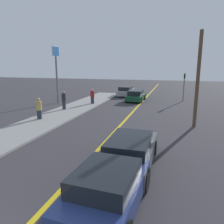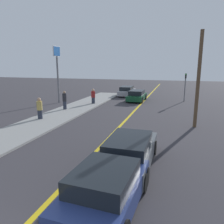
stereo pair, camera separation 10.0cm
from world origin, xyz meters
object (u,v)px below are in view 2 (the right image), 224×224
object	(u,v)px
car_near_right_lane	(106,188)
roadside_sign	(57,64)
traffic_light	(185,84)
car_far_distant	(137,96)
utility_pole	(198,80)
car_parked_left_lot	(127,91)
pedestrian_mid_group	(65,100)
pedestrian_near_curb	(40,108)
pedestrian_far_standing	(93,96)
car_ahead_center	(129,151)

from	to	relation	value
car_near_right_lane	roadside_sign	world-z (taller)	roadside_sign
car_near_right_lane	traffic_light	size ratio (longest dim) A/B	1.22
car_far_distant	utility_pole	bearing A→B (deg)	-58.18
car_parked_left_lot	pedestrian_mid_group	bearing A→B (deg)	-107.81
traffic_light	roadside_sign	xyz separation A→B (m)	(-13.80, -4.95, 2.33)
car_near_right_lane	car_parked_left_lot	distance (m)	24.78
pedestrian_near_curb	pedestrian_mid_group	distance (m)	3.92
traffic_light	utility_pole	size ratio (longest dim) A/B	0.51
car_near_right_lane	car_far_distant	size ratio (longest dim) A/B	0.94
roadside_sign	pedestrian_near_curb	bearing A→B (deg)	-70.27
car_parked_left_lot	pedestrian_far_standing	bearing A→B (deg)	-105.47
car_near_right_lane	car_parked_left_lot	xyz separation A→B (m)	(-4.85, 24.30, -0.03)
pedestrian_near_curb	pedestrian_mid_group	xyz separation A→B (m)	(0.04, 3.92, 0.05)
car_ahead_center	pedestrian_mid_group	world-z (taller)	pedestrian_mid_group
pedestrian_mid_group	utility_pole	bearing A→B (deg)	-11.99
car_ahead_center	pedestrian_far_standing	world-z (taller)	pedestrian_far_standing
pedestrian_far_standing	utility_pole	xyz separation A→B (m)	(10.03, -6.17, 2.34)
car_far_distant	pedestrian_far_standing	world-z (taller)	pedestrian_far_standing
car_near_right_lane	roadside_sign	distance (m)	20.10
car_parked_left_lot	roadside_sign	world-z (taller)	roadside_sign
roadside_sign	pedestrian_far_standing	bearing A→B (deg)	-0.08
pedestrian_far_standing	car_near_right_lane	bearing A→B (deg)	-67.40
car_parked_left_lot	roadside_sign	xyz separation A→B (m)	(-6.18, -7.92, 3.76)
pedestrian_near_curb	car_far_distant	bearing A→B (deg)	63.82
car_far_distant	pedestrian_mid_group	bearing A→B (deg)	-125.63
car_ahead_center	pedestrian_near_curb	world-z (taller)	pedestrian_near_curb
car_ahead_center	car_far_distant	xyz separation A→B (m)	(-2.75, 17.06, -0.02)
pedestrian_mid_group	utility_pole	world-z (taller)	utility_pole
car_far_distant	pedestrian_far_standing	size ratio (longest dim) A/B	2.66
car_parked_left_lot	utility_pole	distance (m)	16.45
car_far_distant	traffic_light	world-z (taller)	traffic_light
pedestrian_near_curb	traffic_light	size ratio (longest dim) A/B	0.51
pedestrian_near_curb	traffic_light	distance (m)	16.81
car_near_right_lane	traffic_light	xyz separation A→B (m)	(2.77, 21.33, 1.41)
pedestrian_far_standing	roadside_sign	bearing A→B (deg)	179.92
car_far_distant	traffic_light	bearing A→B (deg)	13.57
car_far_distant	traffic_light	distance (m)	5.77
car_near_right_lane	pedestrian_near_curb	world-z (taller)	pedestrian_near_curb
pedestrian_far_standing	roadside_sign	world-z (taller)	roadside_sign
pedestrian_near_curb	utility_pole	world-z (taller)	utility_pole
pedestrian_mid_group	traffic_light	bearing A→B (deg)	38.24
car_parked_left_lot	utility_pole	xyz separation A→B (m)	(8.07, -14.09, 2.63)
pedestrian_mid_group	pedestrian_far_standing	xyz separation A→B (m)	(1.43, 3.73, -0.09)
car_parked_left_lot	utility_pole	size ratio (longest dim) A/B	0.74
pedestrian_near_curb	utility_pole	xyz separation A→B (m)	(11.50, 1.48, 2.30)
car_near_right_lane	car_parked_left_lot	size ratio (longest dim) A/B	0.83
pedestrian_mid_group	pedestrian_far_standing	distance (m)	4.00
utility_pole	traffic_light	bearing A→B (deg)	92.30
car_ahead_center	utility_pole	distance (m)	8.24
pedestrian_far_standing	traffic_light	bearing A→B (deg)	27.34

